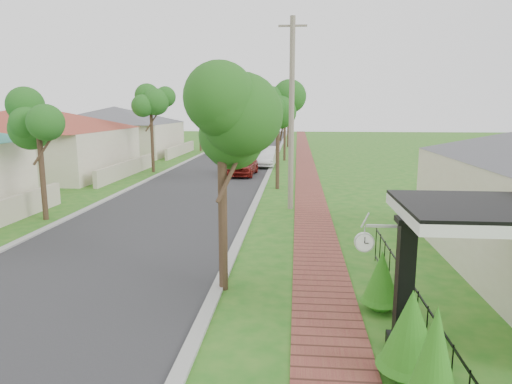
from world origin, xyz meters
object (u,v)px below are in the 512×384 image
at_px(porch_post, 404,291).
at_px(utility_pole, 292,114).
at_px(parked_car_white, 265,157).
at_px(station_clock, 366,241).
at_px(near_tree, 222,126).
at_px(parked_car_red, 243,165).

height_order(porch_post, utility_pole, utility_pole).
distance_m(parked_car_white, utility_pole, 15.54).
distance_m(porch_post, station_clock, 1.14).
xyz_separation_m(porch_post, near_tree, (-3.75, 2.50, 2.88)).
bearing_deg(porch_post, station_clock, 148.95).
xyz_separation_m(parked_car_white, station_clock, (3.75, -26.48, 1.20)).
bearing_deg(station_clock, parked_car_white, 98.06).
distance_m(porch_post, utility_pole, 12.46).
bearing_deg(parked_car_white, porch_post, -78.92).
xyz_separation_m(near_tree, station_clock, (3.09, -2.10, -2.05)).
bearing_deg(parked_car_red, porch_post, -72.62).
relative_size(parked_car_red, station_clock, 4.90).
xyz_separation_m(porch_post, parked_car_red, (-5.55, 21.90, -0.42)).
bearing_deg(station_clock, parked_car_red, 102.80).
height_order(porch_post, parked_car_red, porch_post).
relative_size(parked_car_red, parked_car_white, 0.90).
distance_m(parked_car_white, near_tree, 24.60).
relative_size(porch_post, station_clock, 3.01).
xyz_separation_m(porch_post, parked_car_white, (-4.41, 26.88, -0.37)).
bearing_deg(porch_post, near_tree, 146.31).
distance_m(porch_post, near_tree, 5.35).
relative_size(utility_pole, station_clock, 9.80).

